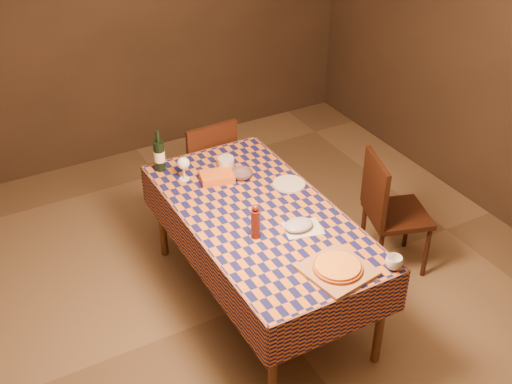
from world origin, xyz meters
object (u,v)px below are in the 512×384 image
Objects in this scene: cutting_board at (337,270)px; chair_right at (388,208)px; wine_bottle at (159,155)px; pizza at (338,267)px; white_plate at (289,184)px; bowl at (242,174)px; chair_far at (207,166)px; dining_table at (260,222)px.

chair_right reaches higher than cutting_board.
wine_bottle is (-0.46, 1.53, 0.11)m from cutting_board.
white_plate is (0.24, 0.92, -0.03)m from pizza.
pizza reaches higher than cutting_board.
cutting_board is at bearing -89.89° from bowl.
bowl reaches higher than white_plate.
bowl is 0.60m from wine_bottle.
cutting_board is 1.59× the size of white_plate.
bowl is at bearing 150.25° from chair_right.
chair_far is (-0.22, 0.88, -0.25)m from white_plate.
pizza is 1.15m from chair_right.
dining_table is 0.40m from white_plate.
chair_far is (0.02, 0.64, -0.27)m from bowl.
bowl is 0.17× the size of chair_far.
dining_table is 5.20× the size of cutting_board.
wine_bottle reaches higher than chair_right.
cutting_board is at bearing -73.39° from wine_bottle.
white_plate is (0.24, -0.24, -0.02)m from bowl.
chair_right is (0.67, -0.28, -0.25)m from white_plate.
chair_right is at bearing 34.99° from cutting_board.
cutting_board is 1.14m from chair_right.
pizza reaches higher than bowl.
cutting_board is 2.25× the size of bowl.
chair_far is (0.02, 1.80, -0.26)m from cutting_board.
pizza is 0.31× the size of chair_right.
chair_far is at bearing 83.71° from dining_table.
white_plate is (0.24, 0.92, -0.00)m from cutting_board.
pizza is at bearing 97.13° from cutting_board.
pizza is 1.16m from bowl.
wine_bottle is 0.33× the size of chair_right.
bowl reaches higher than dining_table.
wine_bottle is 0.33× the size of chair_far.
dining_table is 6.35× the size of pizza.
chair_right reaches higher than pizza.
pizza is at bearing -145.01° from chair_right.
chair_right is (0.89, -1.16, 0.00)m from chair_far.
chair_right is (0.91, 0.64, -0.26)m from cutting_board.
white_plate is at bearing -76.04° from chair_far.
wine_bottle is at bearing 113.82° from dining_table.
bowl is at bearing 77.37° from dining_table.
chair_right is at bearing -22.59° from white_plate.
chair_right reaches higher than dining_table.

